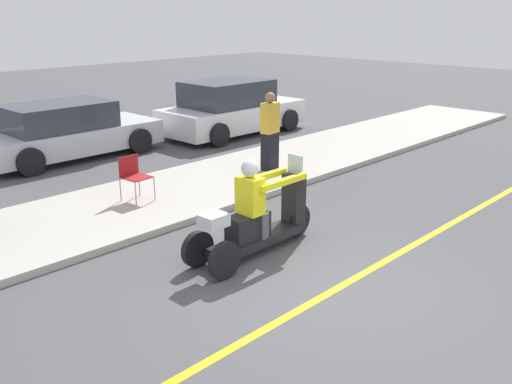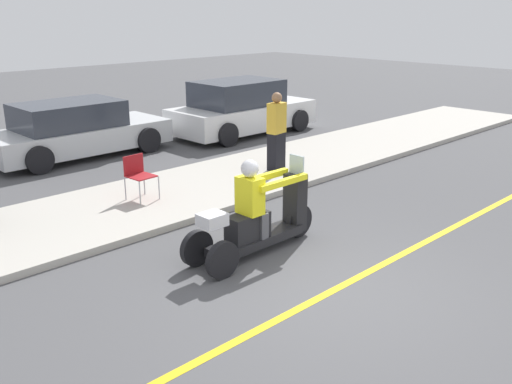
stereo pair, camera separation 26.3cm
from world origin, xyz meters
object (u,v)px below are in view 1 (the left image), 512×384
object	(u,v)px
spectator_far_back	(270,133)
parked_car_lot_left	(231,109)
folding_chair_set_back	(133,174)
parked_car_lot_far	(66,132)
motorcycle_trike	(256,220)

from	to	relation	value
spectator_far_back	parked_car_lot_left	size ratio (longest dim) A/B	0.39
spectator_far_back	folding_chair_set_back	world-z (taller)	spectator_far_back
spectator_far_back	folding_chair_set_back	size ratio (longest dim) A/B	2.08
parked_car_lot_far	parked_car_lot_left	world-z (taller)	parked_car_lot_left
motorcycle_trike	folding_chair_set_back	distance (m)	3.15
folding_chair_set_back	parked_car_lot_left	bearing A→B (deg)	30.26
folding_chair_set_back	parked_car_lot_left	distance (m)	6.58
spectator_far_back	parked_car_lot_left	world-z (taller)	spectator_far_back
motorcycle_trike	spectator_far_back	world-z (taller)	spectator_far_back
spectator_far_back	parked_car_lot_far	distance (m)	5.19
parked_car_lot_far	parked_car_lot_left	xyz separation A→B (m)	(4.75, -0.89, 0.08)
folding_chair_set_back	parked_car_lot_left	size ratio (longest dim) A/B	0.19
motorcycle_trike	parked_car_lot_far	size ratio (longest dim) A/B	0.54
parked_car_lot_far	parked_car_lot_left	distance (m)	4.83
parked_car_lot_far	parked_car_lot_left	bearing A→B (deg)	-10.61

